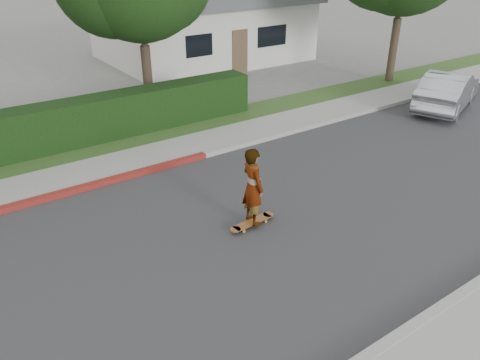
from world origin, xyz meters
The scene contains 11 objects.
ground centered at (0.00, 0.00, 0.00)m, with size 120.00×120.00×0.00m, color slate.
road centered at (0.00, 0.00, 0.01)m, with size 60.00×8.00×0.01m, color #2D2D30.
curb_near centered at (0.00, -4.10, 0.07)m, with size 60.00×0.20×0.15m, color #9E9E99.
curb_far centered at (0.00, 4.10, 0.07)m, with size 60.00×0.20×0.15m, color #9E9E99.
sidewalk_far centered at (0.00, 5.00, 0.06)m, with size 60.00×1.60×0.12m, color gray.
planting_strip centered at (0.00, 6.60, 0.05)m, with size 60.00×1.60×0.10m, color #2D4C1E.
hedge centered at (-3.00, 7.20, 0.75)m, with size 15.00×1.00×1.50m, color black.
house centered at (8.00, 16.00, 2.10)m, with size 10.60×8.60×4.30m.
skateboard centered at (-0.08, 0.12, 0.11)m, with size 1.27×0.35×0.12m.
skateboarder centered at (-0.08, 0.12, 1.05)m, with size 0.67×0.44×1.84m, color white.
car_silver centered at (11.25, 2.73, 0.74)m, with size 1.56×4.47×1.47m, color silver.
Camera 1 is at (-5.58, -7.29, 5.95)m, focal length 35.00 mm.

